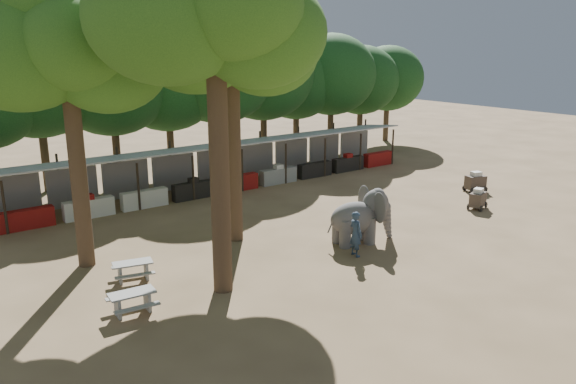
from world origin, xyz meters
TOP-DOWN VIEW (x-y plane):
  - ground at (0.00, 0.00)m, footprint 100.00×100.00m
  - vendor_stalls at (-0.00, 13.84)m, footprint 28.00×2.99m
  - yard_tree_left at (-9.13, 7.19)m, footprint 7.10×6.90m
  - yard_tree_center at (-6.13, 2.19)m, footprint 7.10×6.90m
  - yard_tree_back at (-3.13, 6.19)m, footprint 7.10×6.90m
  - backdrop_trees at (0.00, 19.00)m, footprint 46.46×5.95m
  - elephant at (1.06, 2.62)m, footprint 3.05×2.24m
  - handler at (-0.23, 1.61)m, footprint 0.51×0.70m
  - picnic_table_near at (-9.11, 2.22)m, footprint 1.50×1.38m
  - picnic_table_far at (-8.14, 4.60)m, footprint 1.60×1.50m
  - cart_front at (9.18, 2.62)m, footprint 1.25×1.00m
  - cart_back at (12.00, 4.76)m, footprint 1.34×1.07m

SIDE VIEW (x-z plane):
  - ground at x=0.00m, z-range 0.00..0.00m
  - picnic_table_far at x=-8.14m, z-range 0.10..0.78m
  - picnic_table_near at x=-9.11m, z-range 0.11..0.80m
  - cart_front at x=9.18m, z-range -0.01..1.05m
  - cart_back at x=12.00m, z-range -0.01..1.13m
  - handler at x=-0.23m, z-range 0.00..1.82m
  - elephant at x=1.06m, z-range 0.00..2.27m
  - vendor_stalls at x=0.00m, z-range -0.22..2.58m
  - backdrop_trees at x=0.00m, z-range 1.35..9.68m
  - yard_tree_left at x=-9.13m, z-range 2.69..13.71m
  - yard_tree_back at x=-3.13m, z-range 2.86..14.22m
  - yard_tree_center at x=-6.13m, z-range 3.19..15.23m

